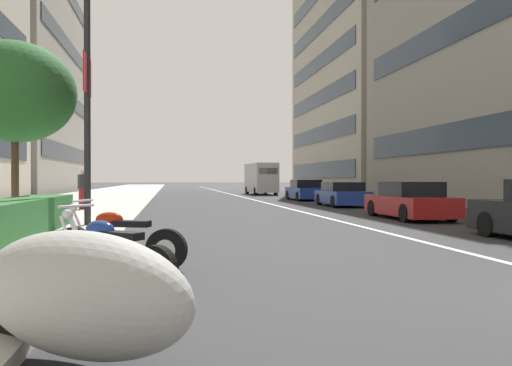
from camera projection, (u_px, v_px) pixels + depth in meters
The scene contains 14 objects.
sidewalk_right_plaza at pixel (91, 199), 32.72m from camera, with size 160.00×8.18×0.15m, color #B2ADA3.
lane_centre_stripe at pixel (241, 197), 39.56m from camera, with size 110.00×0.16×0.01m, color silver.
motorcycle_by_sign_pole at pixel (77, 293), 3.68m from camera, with size 1.95×2.13×1.05m.
motorcycle_nearest_camera at pixel (108, 257), 6.37m from camera, with size 1.41×1.78×1.09m.
motorcycle_mid_row at pixel (118, 243), 7.73m from camera, with size 0.93×2.14×1.11m.
car_far_down_avenue at pixel (409, 202), 17.51m from camera, with size 4.39×1.96×1.34m.
car_approaching_light at pixel (342, 195), 25.63m from camera, with size 4.31×2.06×1.27m.
car_following_behind at pixel (305, 191), 32.91m from camera, with size 4.26×1.96×1.39m.
delivery_van_ahead at pixel (261, 178), 45.45m from camera, with size 5.86×2.28×2.88m.
street_lamp_with_banners at pixel (98, 52), 13.73m from camera, with size 1.26×2.11×8.26m.
clipped_hedge_bed at pixel (19, 217), 11.05m from camera, with size 6.69×1.10×0.83m, color #28602D.
street_tree_near_plaza_corner at pixel (15, 92), 14.86m from camera, with size 3.62×3.62×5.49m.
pedestrian_on_plaza at pixel (83, 189), 20.74m from camera, with size 0.44×0.48×1.72m.
office_tower_near_left at pixel (391, 51), 49.10m from camera, with size 21.25×15.15×28.78m.
Camera 1 is at (-4.16, 5.71, 1.44)m, focal length 34.07 mm.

